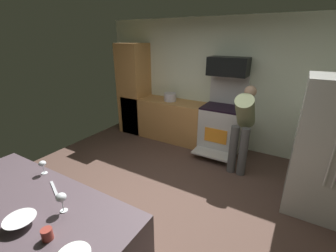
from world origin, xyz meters
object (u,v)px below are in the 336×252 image
at_px(refrigerator, 332,150).
at_px(stock_pot, 170,97).
at_px(mixing_bowl_large, 21,222).
at_px(person_cook, 243,124).
at_px(wine_glass_mid, 61,198).
at_px(microwave, 228,66).
at_px(wine_glass_near, 42,164).
at_px(oven_range, 221,127).
at_px(mug_coffee, 47,234).

bearing_deg(refrigerator, stock_pot, 160.81).
bearing_deg(mixing_bowl_large, person_cook, 73.67).
bearing_deg(mixing_bowl_large, wine_glass_mid, 60.65).
distance_m(microwave, wine_glass_near, 3.43).
bearing_deg(wine_glass_near, microwave, 74.56).
distance_m(oven_range, mixing_bowl_large, 3.70).
bearing_deg(stock_pot, refrigerator, -19.19).
distance_m(refrigerator, wine_glass_mid, 3.09).
distance_m(person_cook, wine_glass_near, 2.96).
height_order(oven_range, stock_pot, oven_range).
relative_size(oven_range, refrigerator, 0.85).
bearing_deg(oven_range, mug_coffee, -91.54).
bearing_deg(mixing_bowl_large, microwave, 84.10).
bearing_deg(refrigerator, microwave, 147.40).
bearing_deg(person_cook, refrigerator, -20.84).
relative_size(refrigerator, stock_pot, 6.61).
relative_size(refrigerator, mug_coffee, 20.99).
distance_m(person_cook, mixing_bowl_large, 3.23).
height_order(person_cook, mug_coffee, person_cook).
height_order(refrigerator, wine_glass_mid, refrigerator).
height_order(refrigerator, stock_pot, refrigerator).
xyz_separation_m(refrigerator, mixing_bowl_large, (-2.11, -2.64, 0.03)).
xyz_separation_m(wine_glass_mid, stock_pot, (-0.97, 3.41, -0.04)).
bearing_deg(wine_glass_mid, oven_range, 85.91).
relative_size(refrigerator, person_cook, 1.23).
bearing_deg(refrigerator, person_cook, 159.16).
bearing_deg(stock_pot, wine_glass_mid, -74.13).
relative_size(mixing_bowl_large, stock_pot, 0.83).
height_order(wine_glass_near, mug_coffee, wine_glass_near).
bearing_deg(mug_coffee, mixing_bowl_large, -174.98).
relative_size(person_cook, mixing_bowl_large, 6.48).
height_order(oven_range, wine_glass_near, oven_range).
bearing_deg(wine_glass_mid, mug_coffee, -57.85).
relative_size(refrigerator, wine_glass_near, 12.45).
bearing_deg(wine_glass_near, wine_glass_mid, -20.95).
distance_m(microwave, stock_pot, 1.41).
relative_size(microwave, person_cook, 0.51).
xyz_separation_m(mug_coffee, stock_pot, (-1.11, 3.64, 0.04)).
xyz_separation_m(person_cook, stock_pot, (-1.73, 0.56, 0.12)).
height_order(refrigerator, person_cook, refrigerator).
relative_size(oven_range, mug_coffee, 17.89).
xyz_separation_m(refrigerator, mug_coffee, (-1.82, -2.62, 0.04)).
distance_m(refrigerator, mug_coffee, 3.19).
xyz_separation_m(microwave, wine_glass_mid, (-0.24, -3.49, -0.68)).
height_order(mug_coffee, stock_pot, stock_pot).
relative_size(microwave, wine_glass_near, 5.10).
relative_size(mixing_bowl_large, wine_glass_mid, 1.31).
bearing_deg(wine_glass_near, mug_coffee, -31.09).
relative_size(microwave, wine_glass_mid, 4.30).
distance_m(oven_range, wine_glass_near, 3.31).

